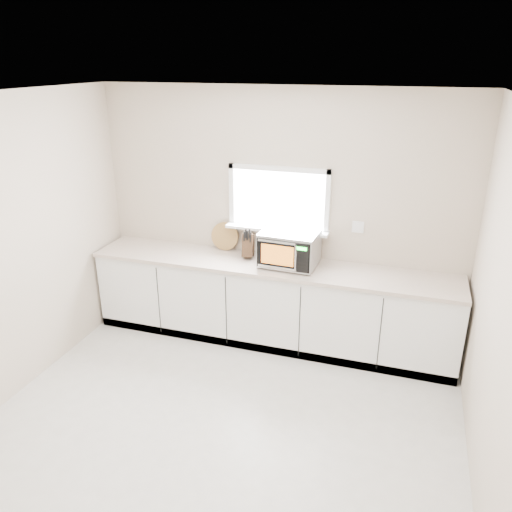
% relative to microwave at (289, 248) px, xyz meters
% --- Properties ---
extents(ground, '(4.00, 4.00, 0.00)m').
position_rel_microwave_xyz_m(ground, '(-0.20, -1.71, -1.11)').
color(ground, beige).
rests_on(ground, ground).
extents(back_wall, '(4.00, 0.17, 2.70)m').
position_rel_microwave_xyz_m(back_wall, '(-0.20, 0.29, 0.25)').
color(back_wall, beige).
rests_on(back_wall, ground).
extents(cabinets, '(3.92, 0.60, 0.88)m').
position_rel_microwave_xyz_m(cabinets, '(-0.20, -0.01, -0.67)').
color(cabinets, white).
rests_on(cabinets, ground).
extents(countertop, '(3.92, 0.64, 0.04)m').
position_rel_microwave_xyz_m(countertop, '(-0.20, -0.02, -0.21)').
color(countertop, beige).
rests_on(countertop, cabinets).
extents(microwave, '(0.60, 0.50, 0.37)m').
position_rel_microwave_xyz_m(microwave, '(0.00, 0.00, 0.00)').
color(microwave, black).
rests_on(microwave, countertop).
extents(knife_block, '(0.15, 0.25, 0.34)m').
position_rel_microwave_xyz_m(knife_block, '(-0.48, 0.09, -0.05)').
color(knife_block, '#402716').
rests_on(knife_block, countertop).
extents(cutting_board, '(0.32, 0.08, 0.32)m').
position_rel_microwave_xyz_m(cutting_board, '(-0.80, 0.23, -0.04)').
color(cutting_board, '#A78240').
rests_on(cutting_board, countertop).
extents(coffee_grinder, '(0.11, 0.11, 0.19)m').
position_rel_microwave_xyz_m(coffee_grinder, '(0.09, 0.12, -0.10)').
color(coffee_grinder, '#AFB1B6').
rests_on(coffee_grinder, countertop).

